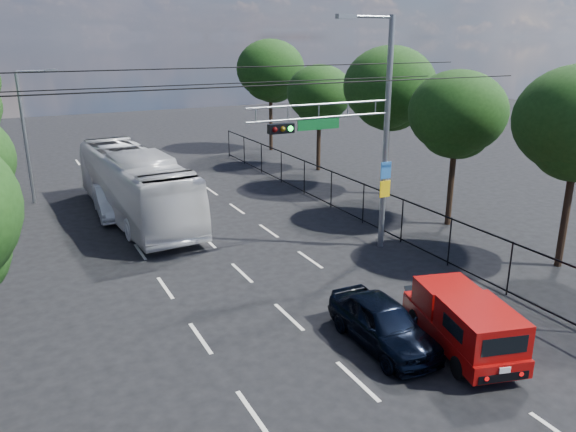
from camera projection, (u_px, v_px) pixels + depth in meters
ground at (357, 381)px, 14.81m from camera, size 120.00×120.00×0.00m
lane_markings at (194, 228)px, 26.71m from camera, size 6.12×38.00×0.01m
signal_mast at (362, 127)px, 22.29m from camera, size 6.43×0.39×9.50m
streetlight_left at (28, 131)px, 29.59m from camera, size 2.09×0.22×7.08m
utility_wires at (228, 79)px, 20.12m from camera, size 22.00×5.04×0.74m
fence_right at (350, 197)px, 28.12m from camera, size 0.06×34.03×2.00m
tree_right_b at (457, 120)px, 25.77m from camera, size 4.50×4.50×7.31m
tree_right_c at (389, 93)px, 30.93m from camera, size 5.10×5.10×8.29m
tree_right_d at (319, 98)px, 36.97m from camera, size 4.32×4.32×7.02m
tree_right_e at (271, 74)px, 43.53m from camera, size 5.28×5.28×8.58m
red_pickup at (463, 321)px, 16.05m from camera, size 2.75×4.88×1.72m
navy_hatchback at (383, 323)px, 16.37m from camera, size 1.81×4.24×1.43m
white_bus at (135, 185)px, 27.77m from camera, size 3.66×12.33×3.39m
white_van at (113, 201)px, 28.43m from camera, size 1.83×4.70×1.52m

